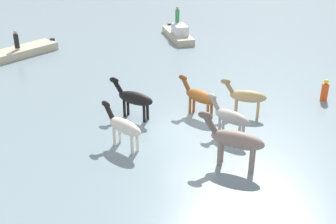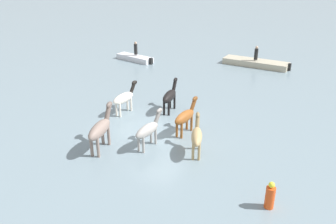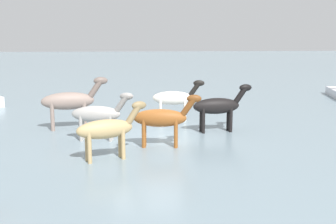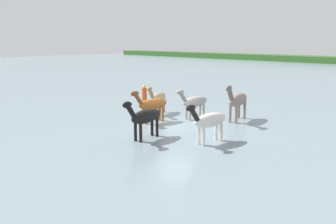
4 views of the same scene
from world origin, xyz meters
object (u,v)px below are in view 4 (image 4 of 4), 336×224
horse_pinto_flank (209,121)px  horse_lead (145,117)px  horse_chestnut_trailing (158,98)px  horse_dark_mare (194,102)px  horse_dun_straggler (237,100)px  horse_rear_stallion (152,104)px  buoy_channel_marker (144,93)px

horse_pinto_flank → horse_lead: bearing=-52.1°
horse_chestnut_trailing → horse_pinto_flank: (5.76, -2.60, 0.03)m
horse_dark_mare → horse_pinto_flank: (3.36, -3.06, 0.03)m
horse_pinto_flank → horse_lead: (-2.36, -1.45, 0.03)m
horse_dun_straggler → horse_rear_stallion: bearing=-52.5°
horse_chestnut_trailing → horse_rear_stallion: bearing=17.6°
horse_lead → horse_rear_stallion: 3.08m
buoy_channel_marker → horse_rear_stallion: bearing=-38.6°
horse_dark_mare → horse_rear_stallion: horse_rear_stallion is taller
horse_dark_mare → buoy_channel_marker: horse_dark_mare is taller
horse_chestnut_trailing → horse_dun_straggler: 4.67m
horse_chestnut_trailing → horse_dun_straggler: horse_dun_straggler is taller
horse_dark_mare → horse_pinto_flank: horse_pinto_flank is taller
horse_dark_mare → horse_rear_stallion: size_ratio=0.97×
horse_chestnut_trailing → horse_lead: (3.39, -4.05, 0.06)m
horse_dark_mare → horse_lead: (1.00, -4.51, 0.06)m
horse_dark_mare → horse_lead: horse_lead is taller
horse_chestnut_trailing → horse_lead: horse_lead is taller
horse_dun_straggler → horse_dark_mare: bearing=-69.1°
horse_lead → buoy_channel_marker: size_ratio=2.08×
horse_chestnut_trailing → buoy_channel_marker: horse_chestnut_trailing is taller
horse_dun_straggler → horse_lead: bearing=-20.8°
horse_dark_mare → buoy_channel_marker: bearing=-101.2°
horse_chestnut_trailing → horse_pinto_flank: 6.32m
horse_dun_straggler → buoy_channel_marker: 8.37m
horse_chestnut_trailing → buoy_channel_marker: 4.70m
horse_pinto_flank → horse_dark_mare: bearing=-126.0°
horse_rear_stallion → horse_lead: bearing=47.9°
horse_dark_mare → horse_lead: 4.62m
horse_dun_straggler → buoy_channel_marker: (-8.31, 0.80, -0.62)m
horse_dun_straggler → horse_rear_stallion: size_ratio=1.16×
horse_chestnut_trailing → horse_lead: size_ratio=0.92×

